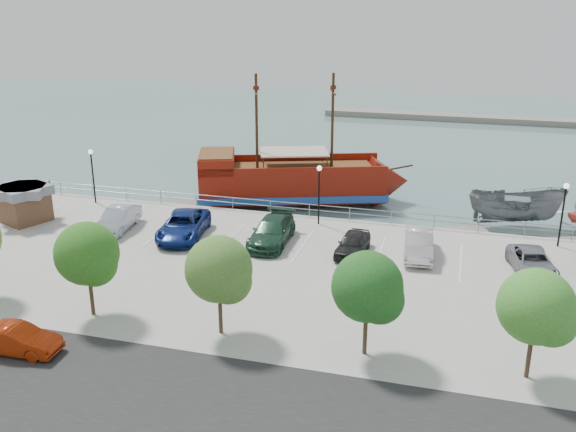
# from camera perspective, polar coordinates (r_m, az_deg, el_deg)

# --- Properties ---
(ground) EXTENTS (160.00, 160.00, 0.00)m
(ground) POSITION_cam_1_polar(r_m,az_deg,el_deg) (40.42, 0.60, -5.05)
(ground) COLOR #4B6C6A
(street) EXTENTS (100.00, 8.00, 0.04)m
(street) POSITION_cam_1_polar(r_m,az_deg,el_deg) (26.81, -8.75, -16.64)
(street) COLOR black
(street) RESTS_ON land_slab
(sidewalk) EXTENTS (100.00, 4.00, 0.05)m
(sidewalk) POSITION_cam_1_polar(r_m,az_deg,el_deg) (31.46, -4.24, -10.57)
(sidewalk) COLOR #99958E
(sidewalk) RESTS_ON land_slab
(seawall_railing) EXTENTS (50.00, 0.06, 1.00)m
(seawall_railing) POSITION_cam_1_polar(r_m,az_deg,el_deg) (46.92, 3.09, 0.44)
(seawall_railing) COLOR gray
(seawall_railing) RESTS_ON land_slab
(far_shore) EXTENTS (40.00, 3.00, 0.80)m
(far_shore) POSITION_cam_1_polar(r_m,az_deg,el_deg) (92.02, 15.89, 8.36)
(far_shore) COLOR gray
(far_shore) RESTS_ON ground
(pirate_ship) EXTENTS (17.97, 10.19, 11.15)m
(pirate_ship) POSITION_cam_1_polar(r_m,az_deg,el_deg) (53.09, 1.70, 3.09)
(pirate_ship) COLOR maroon
(pirate_ship) RESTS_ON ground
(patrol_boat) EXTENTS (7.50, 4.03, 2.75)m
(patrol_boat) POSITION_cam_1_polar(r_m,az_deg,el_deg) (50.50, 19.63, 0.51)
(patrol_boat) COLOR slate
(patrol_boat) RESTS_ON ground
(dock_west) EXTENTS (6.54, 4.07, 0.36)m
(dock_west) POSITION_cam_1_polar(r_m,az_deg,el_deg) (53.09, -11.19, 0.82)
(dock_west) COLOR slate
(dock_west) RESTS_ON ground
(dock_mid) EXTENTS (6.62, 3.87, 0.36)m
(dock_mid) POSITION_cam_1_polar(r_m,az_deg,el_deg) (47.71, 13.66, -1.49)
(dock_mid) COLOR gray
(dock_mid) RESTS_ON ground
(dock_east) EXTENTS (7.15, 4.29, 0.39)m
(dock_east) POSITION_cam_1_polar(r_m,az_deg,el_deg) (48.27, 23.50, -2.33)
(dock_east) COLOR slate
(dock_east) RESTS_ON ground
(shed) EXTENTS (4.21, 4.21, 2.64)m
(shed) POSITION_cam_1_polar(r_m,az_deg,el_deg) (49.74, -22.43, 1.13)
(shed) COLOR brown
(shed) RESTS_ON land_slab
(street_sedan) EXTENTS (4.11, 1.60, 1.33)m
(street_sedan) POSITION_cam_1_polar(r_m,az_deg,el_deg) (32.24, -22.97, -10.07)
(street_sedan) COLOR #8F2207
(street_sedan) RESTS_ON street
(lamp_post_left) EXTENTS (0.36, 0.36, 4.28)m
(lamp_post_left) POSITION_cam_1_polar(r_m,az_deg,el_deg) (51.88, -17.02, 4.23)
(lamp_post_left) COLOR black
(lamp_post_left) RESTS_ON land_slab
(lamp_post_mid) EXTENTS (0.36, 0.36, 4.28)m
(lamp_post_mid) POSITION_cam_1_polar(r_m,az_deg,el_deg) (44.98, 2.78, 2.84)
(lamp_post_mid) COLOR black
(lamp_post_mid) RESTS_ON land_slab
(lamp_post_right) EXTENTS (0.36, 0.36, 4.28)m
(lamp_post_right) POSITION_cam_1_polar(r_m,az_deg,el_deg) (44.42, 23.32, 1.03)
(lamp_post_right) COLOR black
(lamp_post_right) RESTS_ON land_slab
(tree_c) EXTENTS (3.30, 3.20, 5.00)m
(tree_c) POSITION_cam_1_polar(r_m,az_deg,el_deg) (33.26, -17.29, -3.44)
(tree_c) COLOR #473321
(tree_c) RESTS_ON sidewalk
(tree_d) EXTENTS (3.30, 3.20, 5.00)m
(tree_d) POSITION_cam_1_polar(r_m,az_deg,el_deg) (30.18, -5.97, -4.97)
(tree_d) COLOR #473321
(tree_d) RESTS_ON sidewalk
(tree_e) EXTENTS (3.30, 3.20, 5.00)m
(tree_e) POSITION_cam_1_polar(r_m,az_deg,el_deg) (28.53, 7.32, -6.52)
(tree_e) COLOR #473321
(tree_e) RESTS_ON sidewalk
(tree_f) EXTENTS (3.30, 3.20, 5.00)m
(tree_f) POSITION_cam_1_polar(r_m,az_deg,el_deg) (28.55, 21.46, -7.78)
(tree_f) COLOR #473321
(tree_f) RESTS_ON sidewalk
(parked_car_b) EXTENTS (2.16, 4.88, 1.56)m
(parked_car_b) POSITION_cam_1_polar(r_m,az_deg,el_deg) (45.99, -14.86, -0.26)
(parked_car_b) COLOR #9FA6B2
(parked_car_b) RESTS_ON land_slab
(parked_car_c) EXTENTS (3.66, 6.25, 1.63)m
(parked_car_c) POSITION_cam_1_polar(r_m,az_deg,el_deg) (43.67, -9.28, -0.84)
(parked_car_c) COLOR navy
(parked_car_c) RESTS_ON land_slab
(parked_car_d) EXTENTS (2.51, 5.75, 1.64)m
(parked_car_d) POSITION_cam_1_polar(r_m,az_deg,el_deg) (42.07, -1.45, -1.37)
(parked_car_d) COLOR #1D412C
(parked_car_d) RESTS_ON land_slab
(parked_car_e) EXTENTS (1.96, 4.25, 1.41)m
(parked_car_e) POSITION_cam_1_polar(r_m,az_deg,el_deg) (40.54, 5.77, -2.46)
(parked_car_e) COLOR black
(parked_car_e) RESTS_ON land_slab
(parked_car_f) EXTENTS (2.16, 5.07, 1.63)m
(parked_car_f) POSITION_cam_1_polar(r_m,az_deg,el_deg) (40.84, 11.53, -2.43)
(parked_car_f) COLOR beige
(parked_car_f) RESTS_ON land_slab
(parked_car_g) EXTENTS (3.01, 5.10, 1.33)m
(parked_car_g) POSITION_cam_1_polar(r_m,az_deg,el_deg) (40.35, 20.89, -3.86)
(parked_car_g) COLOR gray
(parked_car_g) RESTS_ON land_slab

